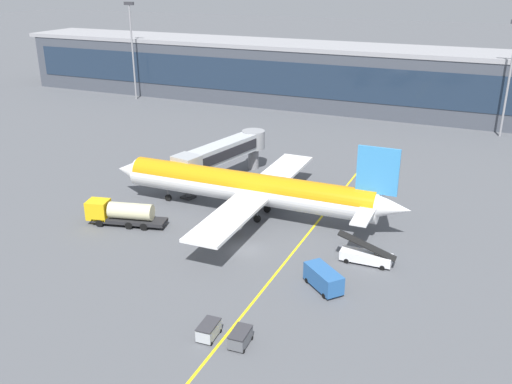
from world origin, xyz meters
The scene contains 12 objects.
ground_plane centered at (0.00, 0.00, 0.00)m, with size 700.00×700.00×0.00m, color #515459.
apron_lead_in_line centered at (5.55, 2.00, 0.00)m, with size 0.30×80.00×0.01m, color yellow.
terminal_building centered at (-8.89, 79.11, 7.62)m, with size 184.20×17.66×15.21m.
main_airliner centered at (-3.92, 9.78, 4.10)m, with size 43.73×34.52×12.03m.
jet_bridge centered at (-13.15, 20.54, 5.07)m, with size 7.59×20.24×6.79m.
fuel_tanker centered at (-18.50, -0.10, 1.75)m, with size 11.09×4.94×3.25m.
crew_van centered at (11.48, -4.94, 1.31)m, with size 5.18×4.83×2.30m.
belt_loader centered at (14.31, 2.54, 0.99)m, with size 6.92×2.04×3.49m.
baggage_cart_0 centered at (4.17, -17.51, 0.78)m, with size 1.75×2.73×1.48m.
baggage_cart_1 centered at (7.36, -17.34, 0.78)m, with size 1.75×2.73×1.48m.
apron_light_mast_0 centered at (27.09, 67.15, 13.61)m, with size 2.80×0.50×23.25m.
apron_light_mast_1 centered at (-63.21, 67.15, 14.35)m, with size 2.80×0.50×24.69m.
Camera 1 is at (25.87, -55.89, 32.14)m, focal length 39.29 mm.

